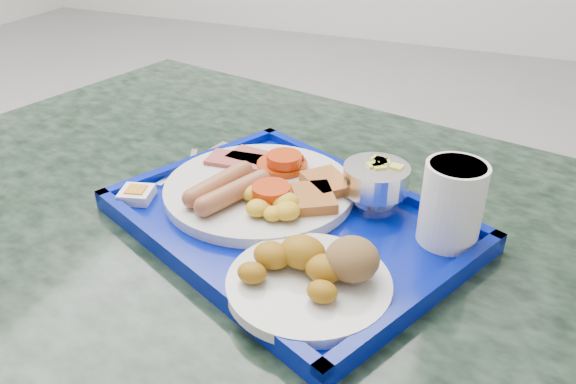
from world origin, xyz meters
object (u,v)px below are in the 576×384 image
at_px(main_plate, 263,187).
at_px(juice_cup, 452,201).
at_px(table, 275,335).
at_px(fruit_bowl, 376,179).
at_px(bread_plate, 315,273).
at_px(tray, 288,223).

bearing_deg(main_plate, juice_cup, -1.96).
height_order(table, juice_cup, juice_cup).
bearing_deg(fruit_bowl, juice_cup, -23.95).
xyz_separation_m(fruit_bowl, juice_cup, (0.10, -0.05, 0.02)).
relative_size(main_plate, fruit_bowl, 3.02).
xyz_separation_m(bread_plate, fruit_bowl, (0.01, 0.19, 0.02)).
xyz_separation_m(bread_plate, juice_cup, (0.12, 0.14, 0.04)).
bearing_deg(bread_plate, table, 130.16).
bearing_deg(bread_plate, fruit_bowl, 85.47).
distance_m(table, juice_cup, 0.35).
height_order(table, main_plate, main_plate).
height_order(tray, juice_cup, juice_cup).
height_order(bread_plate, juice_cup, juice_cup).
relative_size(tray, juice_cup, 5.17).
relative_size(table, main_plate, 5.55).
relative_size(table, tray, 2.76).
height_order(table, bread_plate, bread_plate).
relative_size(table, juice_cup, 14.30).
bearing_deg(bread_plate, main_plate, 130.78).
bearing_deg(fruit_bowl, tray, -140.21).
distance_m(main_plate, bread_plate, 0.20).
distance_m(table, fruit_bowl, 0.29).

